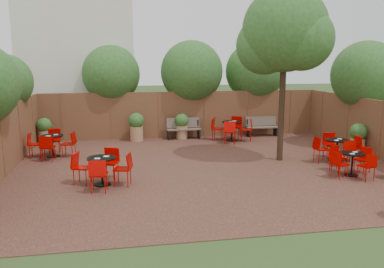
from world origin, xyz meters
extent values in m
plane|color=#354F23|center=(0.00, 0.00, 0.00)|extent=(80.00, 80.00, 0.00)
cube|color=#361C16|center=(0.00, 0.00, 0.01)|extent=(12.00, 10.00, 0.02)
cube|color=brown|center=(0.00, 5.00, 1.00)|extent=(12.00, 0.08, 2.00)
cube|color=brown|center=(-6.00, 0.00, 1.00)|extent=(0.08, 10.00, 2.00)
cube|color=brown|center=(6.00, 0.00, 1.00)|extent=(0.08, 10.00, 2.00)
cube|color=silver|center=(-4.50, 8.00, 4.00)|extent=(5.00, 4.00, 8.00)
sphere|color=#295A1D|center=(-6.60, 3.00, 2.59)|extent=(1.96, 1.96, 1.96)
sphere|color=#295A1D|center=(-3.00, 5.70, 2.74)|extent=(2.46, 2.46, 2.46)
sphere|color=#295A1D|center=(0.50, 5.60, 2.82)|extent=(2.74, 2.74, 2.74)
sphere|color=#295A1D|center=(3.50, 5.80, 2.81)|extent=(2.70, 2.70, 2.70)
sphere|color=#295A1D|center=(6.60, 2.00, 2.78)|extent=(2.59, 2.59, 2.59)
cylinder|color=black|center=(2.61, 0.45, 2.27)|extent=(0.27, 0.27, 4.50)
sphere|color=#295A1D|center=(2.61, 0.45, 4.30)|extent=(2.71, 2.71, 2.71)
sphere|color=#295A1D|center=(2.11, 0.85, 3.80)|extent=(1.90, 1.90, 1.90)
sphere|color=#295A1D|center=(3.01, 0.05, 3.98)|extent=(1.98, 1.98, 1.98)
cube|color=brown|center=(-0.03, 4.55, 0.43)|extent=(1.45, 0.48, 0.05)
cube|color=brown|center=(-0.03, 4.74, 0.69)|extent=(1.44, 0.16, 0.43)
cube|color=black|center=(-0.68, 4.55, 0.21)|extent=(0.07, 0.43, 0.38)
cube|color=black|center=(0.62, 4.55, 0.21)|extent=(0.07, 0.43, 0.38)
cube|color=brown|center=(3.48, 4.55, 0.42)|extent=(1.39, 0.46, 0.05)
cube|color=brown|center=(3.48, 4.73, 0.66)|extent=(1.38, 0.15, 0.42)
cube|color=black|center=(2.85, 4.55, 0.20)|extent=(0.07, 0.42, 0.37)
cube|color=black|center=(4.10, 4.55, 0.20)|extent=(0.07, 0.42, 0.37)
cylinder|color=black|center=(-3.16, -1.25, 0.04)|extent=(0.45, 0.45, 0.03)
cylinder|color=black|center=(-3.16, -1.25, 0.40)|extent=(0.05, 0.05, 0.72)
cylinder|color=black|center=(-3.16, -1.25, 0.77)|extent=(0.78, 0.78, 0.03)
cube|color=white|center=(-3.03, -1.17, 0.79)|extent=(0.16, 0.13, 0.02)
cube|color=white|center=(-3.26, -1.38, 0.79)|extent=(0.16, 0.13, 0.02)
cylinder|color=black|center=(1.88, 3.80, 0.04)|extent=(0.48, 0.48, 0.03)
cylinder|color=black|center=(1.88, 3.80, 0.42)|extent=(0.05, 0.05, 0.76)
cylinder|color=black|center=(1.88, 3.80, 0.81)|extent=(0.82, 0.82, 0.03)
cube|color=white|center=(2.01, 3.89, 0.83)|extent=(0.18, 0.16, 0.02)
cube|color=white|center=(1.77, 3.67, 0.83)|extent=(0.18, 0.16, 0.02)
cylinder|color=black|center=(4.37, -0.08, 0.03)|extent=(0.44, 0.44, 0.03)
cylinder|color=black|center=(4.37, -0.08, 0.39)|extent=(0.05, 0.05, 0.70)
cylinder|color=black|center=(4.37, -0.08, 0.75)|extent=(0.76, 0.76, 0.03)
cube|color=white|center=(4.49, 0.00, 0.77)|extent=(0.15, 0.12, 0.01)
cube|color=white|center=(4.28, -0.20, 0.77)|extent=(0.15, 0.12, 0.01)
cylinder|color=black|center=(-5.00, 2.26, 0.04)|extent=(0.45, 0.45, 0.03)
cylinder|color=black|center=(-5.00, 2.26, 0.40)|extent=(0.05, 0.05, 0.71)
cylinder|color=black|center=(-5.00, 2.26, 0.76)|extent=(0.77, 0.77, 0.03)
cube|color=white|center=(-4.88, 2.34, 0.78)|extent=(0.15, 0.11, 0.02)
cube|color=white|center=(-5.10, 2.14, 0.78)|extent=(0.15, 0.11, 0.02)
cylinder|color=black|center=(3.97, -1.63, 0.03)|extent=(0.40, 0.40, 0.03)
cylinder|color=black|center=(3.97, -1.63, 0.36)|extent=(0.05, 0.05, 0.63)
cylinder|color=black|center=(3.97, -1.63, 0.68)|extent=(0.69, 0.69, 0.03)
cube|color=white|center=(4.08, -1.55, 0.70)|extent=(0.15, 0.13, 0.01)
cube|color=white|center=(3.88, -1.74, 0.70)|extent=(0.15, 0.13, 0.01)
cylinder|color=#A67653|center=(-2.02, 4.47, 0.33)|extent=(0.53, 0.53, 0.61)
sphere|color=#295A1D|center=(-2.02, 4.47, 0.87)|extent=(0.64, 0.64, 0.64)
cylinder|color=#A67653|center=(-0.10, 4.63, 0.30)|extent=(0.49, 0.49, 0.56)
sphere|color=#295A1D|center=(-0.10, 4.63, 0.80)|extent=(0.59, 0.59, 0.59)
cylinder|color=#A67653|center=(-5.65, 4.44, 0.30)|extent=(0.48, 0.48, 0.55)
sphere|color=#295A1D|center=(-5.65, 4.44, 0.79)|extent=(0.58, 0.58, 0.58)
cylinder|color=#A67653|center=(5.65, 0.74, 0.31)|extent=(0.51, 0.51, 0.58)
sphere|color=#295A1D|center=(5.65, 0.74, 0.83)|extent=(0.61, 0.61, 0.61)
camera|label=1|loc=(-2.55, -11.68, 3.36)|focal=36.70mm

